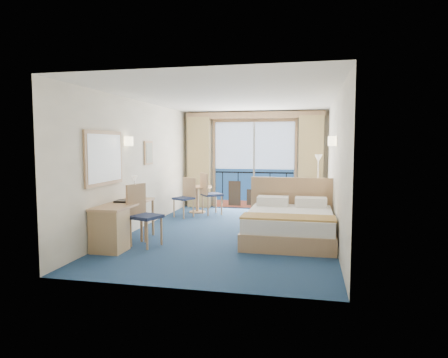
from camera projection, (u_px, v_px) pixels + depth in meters
floor at (232, 232)px, 8.12m from camera, size 6.50×6.50×0.00m
room_walls at (232, 145)px, 7.96m from camera, size 4.04×6.54×2.72m
balcony_door at (254, 167)px, 11.15m from camera, size 2.36×0.03×2.52m
curtain_left at (199, 162)px, 11.32m from camera, size 0.65×0.22×2.55m
curtain_right at (311, 164)px, 10.67m from camera, size 0.65×0.22×2.55m
pelmet at (254, 115)px, 10.91m from camera, size 3.80×0.25×0.18m
mirror at (104, 158)px, 6.94m from camera, size 0.05×1.25×0.95m
wall_print at (149, 153)px, 8.83m from camera, size 0.04×0.42×0.52m
sconce_left at (129, 141)px, 7.78m from camera, size 0.18×0.18×0.18m
sconce_right at (333, 141)px, 7.40m from camera, size 0.18×0.18×0.18m
bed at (290, 224)px, 7.46m from camera, size 1.75×2.07×1.10m
nightstand at (319, 212)px, 8.75m from camera, size 0.47×0.44×0.61m
phone at (319, 196)px, 8.72m from camera, size 0.20×0.16×0.08m
armchair at (302, 200)px, 9.96m from camera, size 1.13×1.14×0.79m
floor_lamp at (318, 170)px, 9.90m from camera, size 0.21×0.21×1.53m
desk at (113, 226)px, 6.75m from camera, size 0.55×1.59×0.74m
desk_chair at (142, 211)px, 7.04m from camera, size 0.60×0.59×1.09m
folder at (126, 201)px, 7.23m from camera, size 0.36×0.28×0.03m
desk_lamp at (135, 182)px, 7.61m from camera, size 0.11×0.11×0.43m
round_table at (197, 193)px, 10.47m from camera, size 0.77×0.77×0.69m
table_chair_a at (209, 191)px, 10.13m from camera, size 0.65×0.64×1.06m
table_chair_b at (186, 195)px, 9.85m from camera, size 0.56×0.57×0.97m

